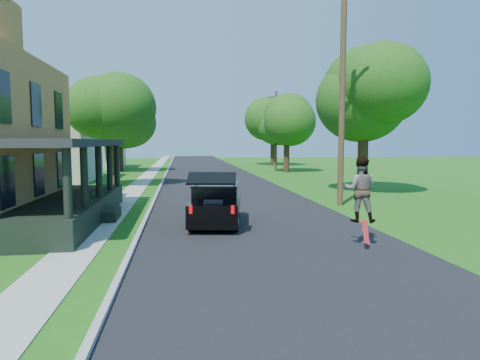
{
  "coord_description": "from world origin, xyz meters",
  "views": [
    {
      "loc": [
        -2.67,
        -10.94,
        3.04
      ],
      "look_at": [
        -0.74,
        3.0,
        1.77
      ],
      "focal_mm": 32.0,
      "sensor_mm": 36.0,
      "label": 1
    }
  ],
  "objects": [
    {
      "name": "curb",
      "position": [
        -4.05,
        20.0,
        0.0
      ],
      "size": [
        0.15,
        120.0,
        0.12
      ],
      "primitive_type": "cube",
      "color": "#9C9C97",
      "rests_on": "ground"
    },
    {
      "name": "skateboarder",
      "position": [
        2.5,
        0.83,
        1.65
      ],
      "size": [
        1.13,
        1.01,
        1.9
      ],
      "rotation": [
        0.0,
        0.0,
        2.76
      ],
      "color": "black",
      "rests_on": "ground"
    },
    {
      "name": "utility_pole_far",
      "position": [
        7.0,
        32.12,
        4.21
      ],
      "size": [
        1.59,
        0.26,
        8.14
      ],
      "rotation": [
        0.0,
        0.0,
        0.02
      ],
      "color": "#3D2F1C",
      "rests_on": "ground"
    },
    {
      "name": "utility_pole_near",
      "position": [
        4.86,
        8.49,
        5.55
      ],
      "size": [
        1.71,
        0.43,
        10.78
      ],
      "rotation": [
        0.0,
        0.0,
        -0.18
      ],
      "color": "#3D2F1C",
      "rests_on": "ground"
    },
    {
      "name": "tree_right_mid",
      "position": [
        7.68,
        30.49,
        5.91
      ],
      "size": [
        6.88,
        6.6,
        8.92
      ],
      "rotation": [
        0.0,
        0.0,
        0.28
      ],
      "color": "#2E2111",
      "rests_on": "ground"
    },
    {
      "name": "ground",
      "position": [
        0.0,
        0.0,
        0.0
      ],
      "size": [
        140.0,
        140.0,
        0.0
      ],
      "primitive_type": "plane",
      "color": "#206113",
      "rests_on": "ground"
    },
    {
      "name": "tree_right_near",
      "position": [
        7.9,
        13.01,
        5.9
      ],
      "size": [
        5.76,
        5.58,
        8.96
      ],
      "rotation": [
        0.0,
        0.0,
        0.0
      ],
      "color": "#2E2111",
      "rests_on": "ground"
    },
    {
      "name": "sidewalk",
      "position": [
        -5.6,
        20.0,
        0.0
      ],
      "size": [
        1.3,
        120.0,
        0.03
      ],
      "primitive_type": "cube",
      "color": "gray",
      "rests_on": "ground"
    },
    {
      "name": "tree_right_far",
      "position": [
        8.98,
        42.88,
        5.69
      ],
      "size": [
        6.47,
        6.59,
        8.7
      ],
      "rotation": [
        0.0,
        0.0,
        -0.23
      ],
      "color": "#2E2111",
      "rests_on": "ground"
    },
    {
      "name": "skateboard",
      "position": [
        2.52,
        0.42,
        0.46
      ],
      "size": [
        0.26,
        0.49,
        0.69
      ],
      "rotation": [
        0.0,
        0.0,
        0.38
      ],
      "color": "red",
      "rests_on": "ground"
    },
    {
      "name": "neighbor_house_far",
      "position": [
        -13.5,
        40.0,
        4.19
      ],
      "size": [
        12.78,
        12.78,
        8.3
      ],
      "color": "beige",
      "rests_on": "ground"
    },
    {
      "name": "black_suv",
      "position": [
        -1.4,
        4.59,
        0.78
      ],
      "size": [
        2.29,
        4.58,
        2.05
      ],
      "rotation": [
        0.0,
        0.0,
        -0.15
      ],
      "color": "black",
      "rests_on": "ground"
    },
    {
      "name": "street",
      "position": [
        0.0,
        20.0,
        0.0
      ],
      "size": [
        8.0,
        120.0,
        0.02
      ],
      "primitive_type": "cube",
      "color": "black",
      "rests_on": "ground"
    },
    {
      "name": "neighbor_house_mid",
      "position": [
        -13.5,
        24.0,
        4.19
      ],
      "size": [
        12.78,
        12.78,
        8.3
      ],
      "color": "beige",
      "rests_on": "ground"
    },
    {
      "name": "tree_left_mid",
      "position": [
        -7.09,
        18.97,
        5.25
      ],
      "size": [
        5.17,
        5.15,
        7.81
      ],
      "rotation": [
        0.0,
        0.0,
        -0.11
      ],
      "color": "#2E2111",
      "rests_on": "ground"
    },
    {
      "name": "tree_left_far",
      "position": [
        -8.89,
        34.24,
        5.53
      ],
      "size": [
        6.62,
        6.31,
        8.55
      ],
      "rotation": [
        0.0,
        0.0,
        0.19
      ],
      "color": "#2E2111",
      "rests_on": "ground"
    }
  ]
}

